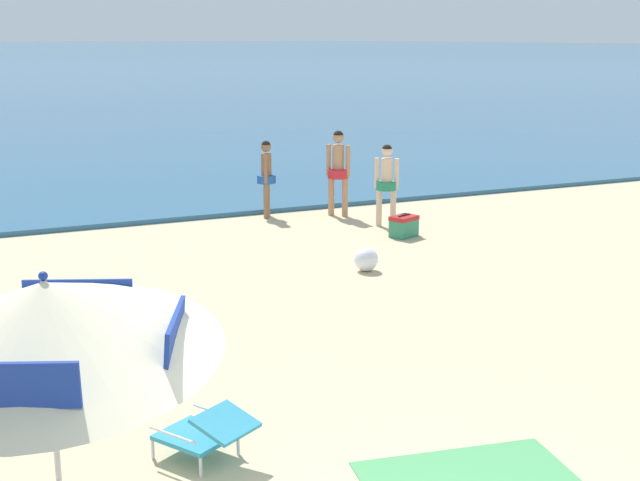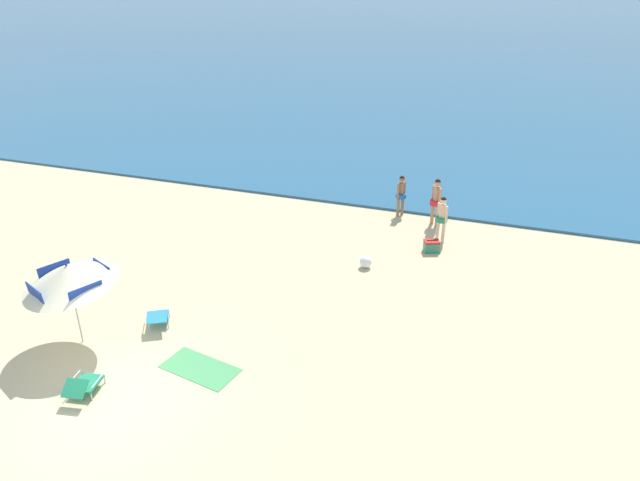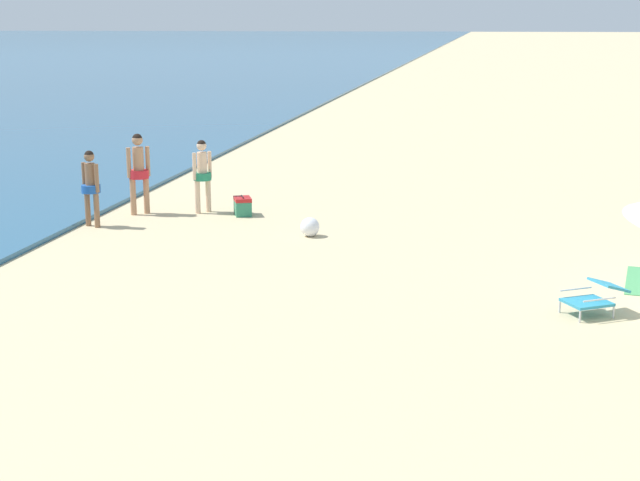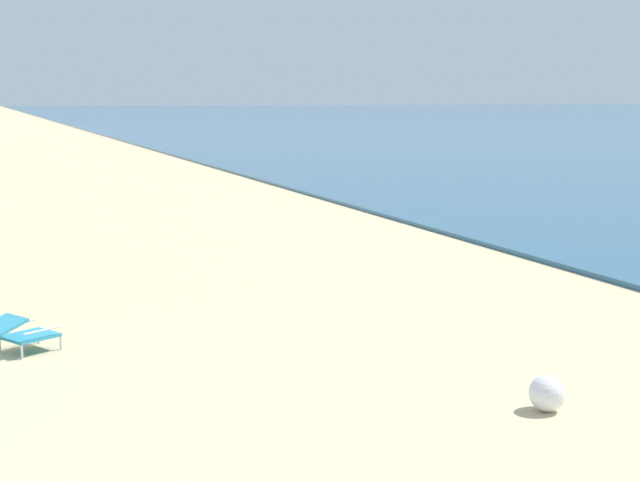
{
  "view_description": "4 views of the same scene",
  "coord_description": "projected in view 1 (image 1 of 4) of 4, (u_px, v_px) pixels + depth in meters",
  "views": [
    {
      "loc": [
        -2.7,
        -3.88,
        3.63
      ],
      "look_at": [
        2.21,
        6.87,
        0.82
      ],
      "focal_mm": 48.05,
      "sensor_mm": 36.0,
      "label": 1
    },
    {
      "loc": [
        7.34,
        -7.19,
        8.17
      ],
      "look_at": [
        2.02,
        7.5,
        0.83
      ],
      "focal_mm": 31.07,
      "sensor_mm": 36.0,
      "label": 2
    },
    {
      "loc": [
        -14.01,
        4.43,
        4.13
      ],
      "look_at": [
        0.1,
        6.98,
        0.73
      ],
      "focal_mm": 51.83,
      "sensor_mm": 36.0,
      "label": 3
    },
    {
      "loc": [
        11.3,
        2.38,
        3.2
      ],
      "look_at": [
        0.73,
        6.28,
        1.48
      ],
      "focal_mm": 52.26,
      "sensor_mm": 36.0,
      "label": 4
    }
  ],
  "objects": [
    {
      "name": "cooler_box",
      "position": [
        404.0,
        226.0,
        15.93
      ],
      "size": [
        0.59,
        0.51,
        0.43
      ],
      "color": "#2D7F5B",
      "rests_on": "ground"
    },
    {
      "name": "beach_towel",
      "position": [
        465.0,
        475.0,
        7.28
      ],
      "size": [
        1.93,
        1.19,
        0.01
      ],
      "primitive_type": "cube",
      "rotation": [
        0.0,
        0.0,
        1.4
      ],
      "color": "#4C9E5B",
      "rests_on": "ground"
    },
    {
      "name": "person_wading_in",
      "position": [
        338.0,
        167.0,
        17.62
      ],
      "size": [
        0.43,
        0.43,
        1.78
      ],
      "color": "tan",
      "rests_on": "ground"
    },
    {
      "name": "lounge_chair_beside_umbrella",
      "position": [
        206.0,
        431.0,
        7.47
      ],
      "size": [
        0.89,
        1.0,
        0.5
      ],
      "color": "teal",
      "rests_on": "ground"
    },
    {
      "name": "person_standing_near_shore",
      "position": [
        387.0,
        179.0,
        16.65
      ],
      "size": [
        0.4,
        0.4,
        1.62
      ],
      "color": "beige",
      "rests_on": "ground"
    },
    {
      "name": "beach_umbrella_striped_main",
      "position": [
        46.0,
        319.0,
        5.44
      ],
      "size": [
        3.1,
        3.12,
        2.29
      ],
      "color": "silver",
      "rests_on": "ground"
    },
    {
      "name": "person_standing_beside",
      "position": [
        266.0,
        173.0,
        17.53
      ],
      "size": [
        0.39,
        0.44,
        1.58
      ],
      "color": "#8C6042",
      "rests_on": "ground"
    },
    {
      "name": "beach_ball",
      "position": [
        366.0,
        259.0,
        13.6
      ],
      "size": [
        0.38,
        0.38,
        0.38
      ],
      "primitive_type": "sphere",
      "color": "white",
      "rests_on": "ground"
    }
  ]
}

